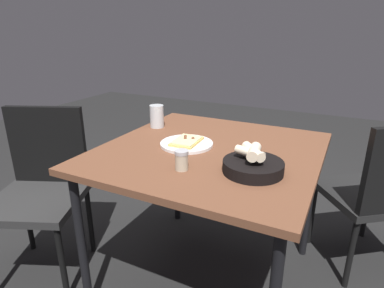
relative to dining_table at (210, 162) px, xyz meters
The scene contains 8 objects.
ground 0.69m from the dining_table, ahead, with size 8.00×8.00×0.00m, color black.
dining_table is the anchor object (origin of this frame).
pizza_plate 0.14m from the dining_table, 86.33° to the right, with size 0.25×0.25×0.04m.
bread_basket 0.32m from the dining_table, 56.61° to the left, with size 0.24×0.24×0.11m.
beer_glass 0.47m from the dining_table, 114.39° to the right, with size 0.08×0.08×0.13m.
pepper_shaker 0.29m from the dining_table, ahead, with size 0.06×0.06×0.08m.
chair_near 0.91m from the dining_table, 71.86° to the right, with size 0.58×0.58×0.90m.
chair_far 0.91m from the dining_table, 121.43° to the left, with size 0.62×0.62×0.88m.
Camera 1 is at (1.31, 0.56, 1.30)m, focal length 30.46 mm.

